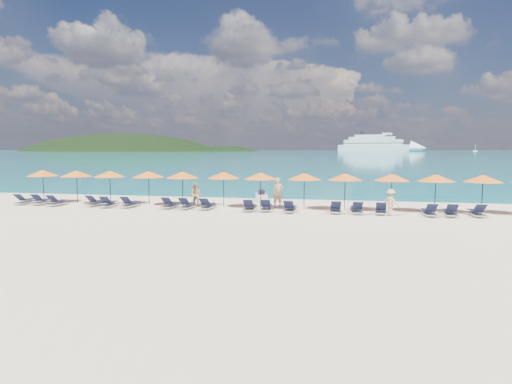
# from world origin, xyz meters

# --- Properties ---
(ground) EXTENTS (1400.00, 1400.00, 0.00)m
(ground) POSITION_xyz_m (0.00, 0.00, 0.00)
(ground) COLOR beige
(sea) EXTENTS (1600.00, 1300.00, 0.01)m
(sea) POSITION_xyz_m (0.00, 660.00, 0.01)
(sea) COLOR #1FA9B2
(sea) RESTS_ON ground
(headland_main) EXTENTS (374.00, 242.00, 126.50)m
(headland_main) POSITION_xyz_m (-300.00, 540.00, -38.00)
(headland_main) COLOR black
(headland_main) RESTS_ON ground
(headland_small) EXTENTS (162.00, 126.00, 85.50)m
(headland_small) POSITION_xyz_m (-150.00, 560.00, -35.00)
(headland_small) COLOR black
(headland_small) RESTS_ON ground
(cruise_ship) EXTENTS (113.12, 59.22, 31.87)m
(cruise_ship) POSITION_xyz_m (60.20, 570.11, 8.29)
(cruise_ship) COLOR white
(cruise_ship) RESTS_ON ground
(sailboat_far) EXTENTS (5.14, 1.71, 9.43)m
(sailboat_far) POSITION_xyz_m (173.59, 562.42, 0.97)
(sailboat_far) COLOR white
(sailboat_far) RESTS_ON ground
(jetski) EXTENTS (1.23, 2.18, 0.73)m
(jetski) POSITION_xyz_m (-0.70, 8.64, 0.30)
(jetski) COLOR silver
(jetski) RESTS_ON ground
(beachgoer_a) EXTENTS (0.79, 0.65, 1.87)m
(beachgoer_a) POSITION_xyz_m (0.92, 5.51, 0.94)
(beachgoer_a) COLOR tan
(beachgoer_a) RESTS_ON ground
(beachgoer_b) EXTENTS (0.78, 0.48, 1.55)m
(beachgoer_b) POSITION_xyz_m (-4.20, 4.70, 0.77)
(beachgoer_b) COLOR tan
(beachgoer_b) RESTS_ON ground
(beachgoer_c) EXTENTS (1.04, 0.89, 1.47)m
(beachgoer_c) POSITION_xyz_m (7.49, 3.34, 0.74)
(beachgoer_c) COLOR tan
(beachgoer_c) RESTS_ON ground
(umbrella_0) EXTENTS (2.10, 2.10, 2.28)m
(umbrella_0) POSITION_xyz_m (-15.25, 4.93, 2.02)
(umbrella_0) COLOR black
(umbrella_0) RESTS_ON ground
(umbrella_1) EXTENTS (2.10, 2.10, 2.28)m
(umbrella_1) POSITION_xyz_m (-12.63, 4.83, 2.02)
(umbrella_1) COLOR black
(umbrella_1) RESTS_ON ground
(umbrella_2) EXTENTS (2.10, 2.10, 2.28)m
(umbrella_2) POSITION_xyz_m (-10.24, 4.92, 2.02)
(umbrella_2) COLOR black
(umbrella_2) RESTS_ON ground
(umbrella_3) EXTENTS (2.10, 2.10, 2.28)m
(umbrella_3) POSITION_xyz_m (-7.53, 5.01, 2.02)
(umbrella_3) COLOR black
(umbrella_3) RESTS_ON ground
(umbrella_4) EXTENTS (2.10, 2.10, 2.28)m
(umbrella_4) POSITION_xyz_m (-5.15, 4.85, 2.02)
(umbrella_4) COLOR black
(umbrella_4) RESTS_ON ground
(umbrella_5) EXTENTS (2.10, 2.10, 2.28)m
(umbrella_5) POSITION_xyz_m (-2.48, 5.06, 2.02)
(umbrella_5) COLOR black
(umbrella_5) RESTS_ON ground
(umbrella_6) EXTENTS (2.10, 2.10, 2.28)m
(umbrella_6) POSITION_xyz_m (-0.06, 4.79, 2.02)
(umbrella_6) COLOR black
(umbrella_6) RESTS_ON ground
(umbrella_7) EXTENTS (2.10, 2.10, 2.28)m
(umbrella_7) POSITION_xyz_m (2.62, 4.79, 2.02)
(umbrella_7) COLOR black
(umbrella_7) RESTS_ON ground
(umbrella_8) EXTENTS (2.10, 2.10, 2.28)m
(umbrella_8) POSITION_xyz_m (5.04, 4.95, 2.02)
(umbrella_8) COLOR black
(umbrella_8) RESTS_ON ground
(umbrella_9) EXTENTS (2.10, 2.10, 2.28)m
(umbrella_9) POSITION_xyz_m (7.71, 4.94, 2.02)
(umbrella_9) COLOR black
(umbrella_9) RESTS_ON ground
(umbrella_10) EXTENTS (2.10, 2.10, 2.28)m
(umbrella_10) POSITION_xyz_m (10.12, 4.93, 2.02)
(umbrella_10) COLOR black
(umbrella_10) RESTS_ON ground
(umbrella_11) EXTENTS (2.10, 2.10, 2.28)m
(umbrella_11) POSITION_xyz_m (12.60, 4.87, 2.02)
(umbrella_11) COLOR black
(umbrella_11) RESTS_ON ground
(lounger_0) EXTENTS (0.65, 1.71, 0.66)m
(lounger_0) POSITION_xyz_m (-15.76, 3.79, 0.24)
(lounger_0) COLOR silver
(lounger_0) RESTS_ON ground
(lounger_1) EXTENTS (0.75, 1.74, 0.66)m
(lounger_1) POSITION_xyz_m (-14.58, 3.82, 0.24)
(lounger_1) COLOR silver
(lounger_1) RESTS_ON ground
(lounger_2) EXTENTS (0.63, 1.70, 0.66)m
(lounger_2) POSITION_xyz_m (-13.22, 3.56, 0.24)
(lounger_2) COLOR silver
(lounger_2) RESTS_ON ground
(lounger_3) EXTENTS (0.76, 1.74, 0.66)m
(lounger_3) POSITION_xyz_m (-10.67, 3.90, 0.24)
(lounger_3) COLOR silver
(lounger_3) RESTS_ON ground
(lounger_4) EXTENTS (0.78, 1.75, 0.66)m
(lounger_4) POSITION_xyz_m (-9.56, 3.53, 0.24)
(lounger_4) COLOR silver
(lounger_4) RESTS_ON ground
(lounger_5) EXTENTS (0.69, 1.72, 0.66)m
(lounger_5) POSITION_xyz_m (-8.22, 3.73, 0.24)
(lounger_5) COLOR silver
(lounger_5) RESTS_ON ground
(lounger_6) EXTENTS (0.70, 1.73, 0.66)m
(lounger_6) POSITION_xyz_m (-5.56, 3.80, 0.24)
(lounger_6) COLOR silver
(lounger_6) RESTS_ON ground
(lounger_7) EXTENTS (0.69, 1.72, 0.66)m
(lounger_7) POSITION_xyz_m (-4.46, 3.80, 0.24)
(lounger_7) COLOR silver
(lounger_7) RESTS_ON ground
(lounger_8) EXTENTS (0.68, 1.72, 0.66)m
(lounger_8) POSITION_xyz_m (-3.16, 3.78, 0.24)
(lounger_8) COLOR silver
(lounger_8) RESTS_ON ground
(lounger_9) EXTENTS (0.70, 1.73, 0.66)m
(lounger_9) POSITION_xyz_m (-0.50, 3.59, 0.24)
(lounger_9) COLOR silver
(lounger_9) RESTS_ON ground
(lounger_10) EXTENTS (0.72, 1.73, 0.66)m
(lounger_10) POSITION_xyz_m (0.48, 3.75, 0.24)
(lounger_10) COLOR silver
(lounger_10) RESTS_ON ground
(lounger_11) EXTENTS (0.69, 1.72, 0.66)m
(lounger_11) POSITION_xyz_m (1.91, 3.53, 0.24)
(lounger_11) COLOR silver
(lounger_11) RESTS_ON ground
(lounger_12) EXTENTS (0.71, 1.73, 0.66)m
(lounger_12) POSITION_xyz_m (4.51, 3.77, 0.24)
(lounger_12) COLOR silver
(lounger_12) RESTS_ON ground
(lounger_13) EXTENTS (0.73, 1.74, 0.66)m
(lounger_13) POSITION_xyz_m (5.68, 3.79, 0.24)
(lounger_13) COLOR silver
(lounger_13) RESTS_ON ground
(lounger_14) EXTENTS (0.77, 1.75, 0.66)m
(lounger_14) POSITION_xyz_m (7.03, 3.77, 0.24)
(lounger_14) COLOR silver
(lounger_14) RESTS_ON ground
(lounger_15) EXTENTS (0.66, 1.71, 0.66)m
(lounger_15) POSITION_xyz_m (9.57, 3.61, 0.24)
(lounger_15) COLOR silver
(lounger_15) RESTS_ON ground
(lounger_16) EXTENTS (0.76, 1.75, 0.66)m
(lounger_16) POSITION_xyz_m (10.68, 3.71, 0.24)
(lounger_16) COLOR silver
(lounger_16) RESTS_ON ground
(lounger_17) EXTENTS (0.67, 1.72, 0.66)m
(lounger_17) POSITION_xyz_m (12.06, 3.91, 0.24)
(lounger_17) COLOR silver
(lounger_17) RESTS_ON ground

